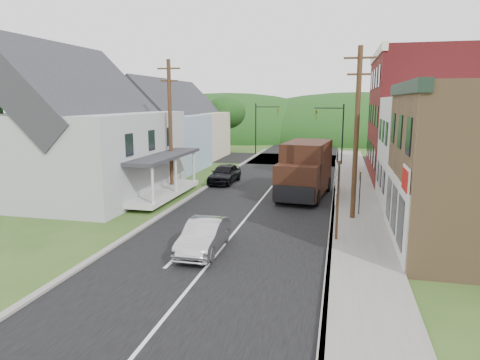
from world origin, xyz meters
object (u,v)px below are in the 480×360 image
Objects in this scene: silver_sedan at (204,236)px; dark_sedan at (225,174)px; delivery_van at (305,170)px; route_sign_cluster at (337,189)px; warning_sign at (360,186)px.

silver_sedan is 15.29m from dark_sedan.
delivery_van is (3.22, 11.50, 1.16)m from silver_sedan.
delivery_van reaches higher than dark_sedan.
route_sign_cluster is (5.35, 2.55, 1.78)m from silver_sedan.
warning_sign is at bearing 72.41° from route_sign_cluster.
dark_sedan is at bearing 158.28° from delivery_van.
route_sign_cluster is (8.54, -12.41, 1.72)m from dark_sedan.
delivery_van is at bearing 128.91° from warning_sign.
route_sign_cluster reaches higher than warning_sign.
silver_sedan is at bearing -157.94° from route_sign_cluster.
route_sign_cluster is 1.42× the size of warning_sign.
dark_sedan is at bearing 142.71° from warning_sign.
silver_sedan is at bearing -75.41° from dark_sedan.
delivery_van reaches higher than warning_sign.
silver_sedan is 9.80m from warning_sign.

